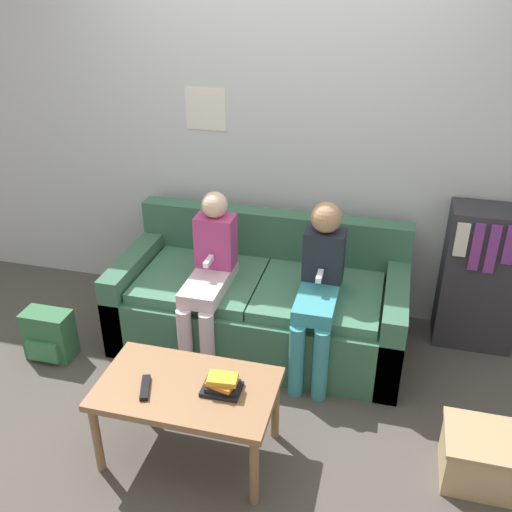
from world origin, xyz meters
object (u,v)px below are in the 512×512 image
(person_right, at_px, (319,283))
(tv_remote, at_px, (145,388))
(storage_box, at_px, (489,459))
(backpack, at_px, (49,335))
(person_left, at_px, (210,271))
(coffee_table, at_px, (187,394))
(couch, at_px, (261,303))
(bookshelf, at_px, (481,278))

(person_right, relative_size, tv_remote, 6.08)
(storage_box, distance_m, backpack, 2.65)
(person_left, bearing_deg, person_right, 0.40)
(coffee_table, xyz_separation_m, person_right, (0.51, 0.88, 0.21))
(couch, xyz_separation_m, bookshelf, (1.37, 0.33, 0.21))
(coffee_table, height_order, person_left, person_left)
(person_left, bearing_deg, backpack, -161.18)
(coffee_table, height_order, tv_remote, tv_remote)
(couch, xyz_separation_m, tv_remote, (-0.29, -1.15, 0.18))
(person_left, xyz_separation_m, person_right, (0.68, 0.00, 0.01))
(bookshelf, relative_size, backpack, 2.90)
(backpack, bearing_deg, storage_box, -7.30)
(couch, relative_size, storage_box, 4.04)
(tv_remote, bearing_deg, storage_box, -9.90)
(coffee_table, distance_m, person_left, 0.91)
(couch, bearing_deg, backpack, -156.77)
(person_left, relative_size, person_right, 1.00)
(person_right, relative_size, storage_box, 2.31)
(person_right, distance_m, backpack, 1.75)
(coffee_table, distance_m, person_right, 1.04)
(coffee_table, height_order, storage_box, coffee_table)
(person_right, distance_m, bookshelf, 1.11)
(couch, distance_m, backpack, 1.38)
(person_right, bearing_deg, coffee_table, -120.29)
(person_right, height_order, backpack, person_right)
(backpack, bearing_deg, couch, 23.23)
(coffee_table, height_order, person_right, person_right)
(couch, distance_m, storage_box, 1.63)
(coffee_table, xyz_separation_m, tv_remote, (-0.18, -0.07, 0.06))
(person_left, distance_m, bookshelf, 1.74)
(couch, height_order, coffee_table, couch)
(storage_box, bearing_deg, couch, 147.32)
(person_left, relative_size, tv_remote, 6.06)
(person_right, height_order, bookshelf, person_right)
(coffee_table, bearing_deg, backpack, 154.99)
(coffee_table, relative_size, backpack, 2.67)
(couch, distance_m, person_left, 0.47)
(tv_remote, height_order, bookshelf, bookshelf)
(coffee_table, xyz_separation_m, person_left, (-0.17, 0.87, 0.20))
(coffee_table, xyz_separation_m, backpack, (-1.15, 0.54, -0.23))
(person_left, distance_m, storage_box, 1.83)
(couch, distance_m, tv_remote, 1.20)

